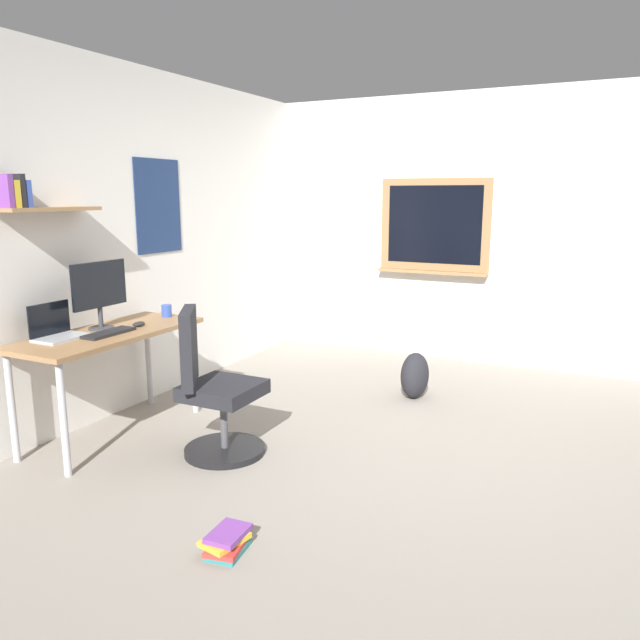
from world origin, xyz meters
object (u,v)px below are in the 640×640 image
coffee_mug (167,311)px  backpack (415,375)px  office_chair (213,393)px  laptop (57,330)px  book_stack_on_floor (227,542)px  keyboard (109,333)px  monitor_primary (100,290)px  desk (109,343)px  computer_mouse (139,324)px

coffee_mug → backpack: 2.04m
coffee_mug → backpack: bearing=-55.3°
office_chair → backpack: 1.84m
laptop → coffee_mug: (0.87, -0.16, -0.01)m
backpack → book_stack_on_floor: size_ratio=1.51×
office_chair → coffee_mug: size_ratio=10.33×
keyboard → monitor_primary: bearing=58.1°
desk → computer_mouse: size_ratio=12.87×
office_chair → book_stack_on_floor: bearing=-141.3°
monitor_primary → computer_mouse: 0.35m
desk → book_stack_on_floor: size_ratio=5.34×
computer_mouse → coffee_mug: size_ratio=1.13×
coffee_mug → monitor_primary: bearing=168.3°
keyboard → computer_mouse: computer_mouse is taller
desk → book_stack_on_floor: 1.85m
monitor_primary → backpack: 2.52m
office_chair → coffee_mug: (0.53, 0.79, 0.37)m
backpack → desk: bearing=136.0°
office_chair → monitor_primary: 1.09m
keyboard → backpack: bearing=-41.6°
book_stack_on_floor → computer_mouse: bearing=54.0°
desk → computer_mouse: 0.25m
monitor_primary → coffee_mug: 0.59m
keyboard → backpack: 2.41m
desk → computer_mouse: computer_mouse is taller
office_chair → keyboard: bearing=98.3°
laptop → monitor_primary: bearing=-8.2°
monitor_primary → coffee_mug: monitor_primary is taller
computer_mouse → backpack: size_ratio=0.27×
monitor_primary → book_stack_on_floor: monitor_primary is taller
office_chair → keyboard: (-0.11, 0.74, 0.34)m
book_stack_on_floor → monitor_primary: bearing=61.5°
computer_mouse → desk: bearing=161.6°
desk → keyboard: 0.14m
office_chair → book_stack_on_floor: size_ratio=3.79×
desk → backpack: (1.68, -1.63, -0.46)m
keyboard → book_stack_on_floor: (-0.78, -1.46, -0.70)m
monitor_primary → office_chair: bearing=-89.5°
computer_mouse → book_stack_on_floor: 1.93m
office_chair → book_stack_on_floor: (-0.89, -0.71, -0.36)m
laptop → keyboard: 0.32m
computer_mouse → book_stack_on_floor: (-1.06, -1.46, -0.70)m
computer_mouse → laptop: bearing=157.8°
book_stack_on_floor → coffee_mug: bearing=46.8°
laptop → keyboard: size_ratio=0.84×
laptop → computer_mouse: laptop is taller
computer_mouse → backpack: 2.21m
desk → backpack: bearing=-44.0°
laptop → computer_mouse: bearing=-22.2°
computer_mouse → backpack: (1.47, -1.56, -0.56)m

